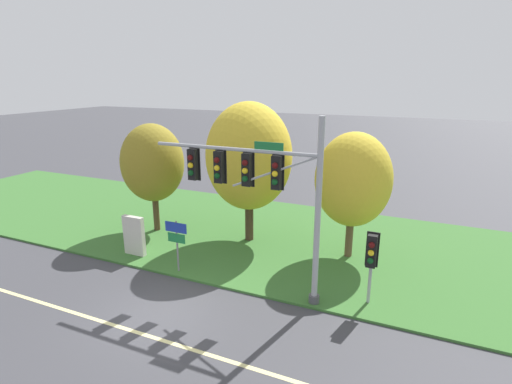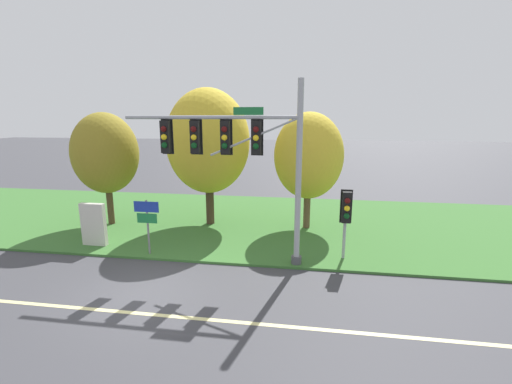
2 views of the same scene
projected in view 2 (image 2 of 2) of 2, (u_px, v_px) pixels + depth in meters
name	position (u px, v px, depth m)	size (l,w,h in m)	color
ground_plane	(142.00, 292.00, 11.33)	(160.00, 160.00, 0.00)	#3D3D42
lane_stripe	(123.00, 312.00, 10.17)	(36.00, 0.16, 0.01)	beige
grass_verge	(211.00, 219.00, 19.29)	(48.00, 11.50, 0.10)	#386B2D
traffic_signal_mast	(238.00, 150.00, 12.73)	(6.84, 0.49, 6.91)	#9EA0A5
pedestrian_signal_near_kerb	(346.00, 211.00, 13.27)	(0.46, 0.55, 2.84)	#9EA0A5
route_sign_post	(147.00, 218.00, 13.96)	(1.06, 0.08, 2.29)	slate
tree_nearest_road	(105.00, 154.00, 17.57)	(3.31, 3.31, 5.84)	#4C3823
tree_left_of_mast	(208.00, 142.00, 17.47)	(4.26, 4.26, 7.04)	#423021
tree_behind_signpost	(309.00, 156.00, 16.95)	(3.43, 3.43, 5.85)	brown
info_kiosk	(94.00, 225.00, 15.08)	(1.10, 0.24, 1.90)	beige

